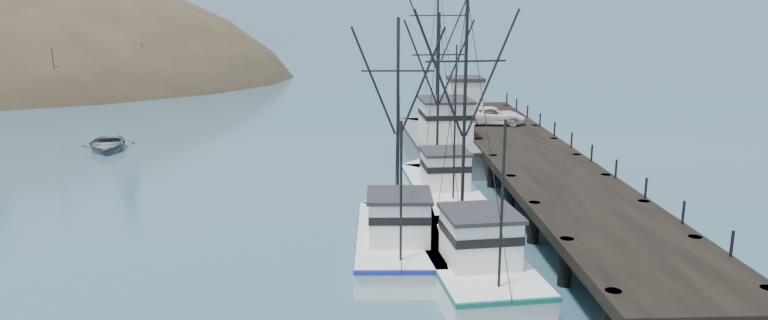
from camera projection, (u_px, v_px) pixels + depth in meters
ground at (278, 301)px, 26.17m from camera, size 400.00×400.00×0.00m
pier at (535, 160)px, 41.92m from camera, size 6.00×44.00×2.00m
distant_ridge at (380, 41)px, 191.94m from camera, size 360.00×40.00×26.00m
distant_ridge_far at (211, 38)px, 204.49m from camera, size 180.00×25.00×18.00m
moored_sailboats at (39, 94)px, 81.57m from camera, size 23.36×17.46×6.35m
trawler_near at (468, 257)px, 28.45m from camera, size 4.86×11.66×11.70m
trawler_mid at (398, 237)px, 30.78m from camera, size 3.99×10.90×10.86m
trawler_far at (440, 187)px, 39.03m from camera, size 4.00×10.61×10.93m
work_vessel at (439, 140)px, 50.05m from camera, size 5.41×15.90×13.24m
pier_shed at (465, 93)px, 58.97m from camera, size 3.00×3.20×2.80m
pickup_truck at (493, 116)px, 51.98m from camera, size 4.95×2.56×1.33m
motorboat at (107, 149)px, 52.72m from camera, size 5.37×6.49×1.17m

